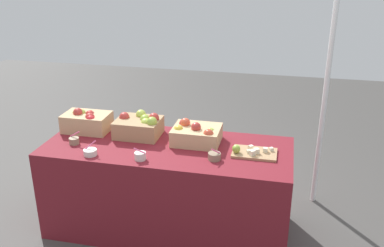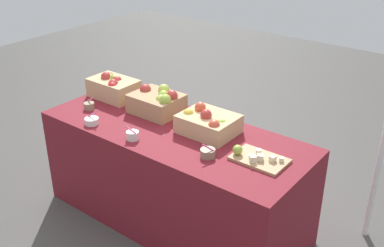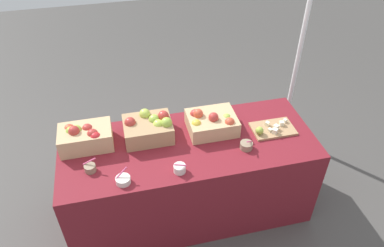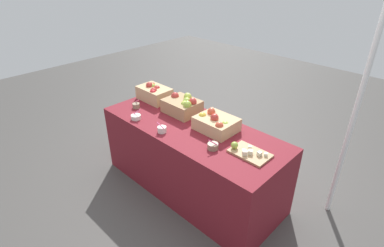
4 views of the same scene
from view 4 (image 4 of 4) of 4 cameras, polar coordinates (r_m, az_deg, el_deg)
The scene contains 11 objects.
ground_plane at distance 3.32m, azimuth -0.03°, elevation -11.72°, with size 10.00×10.00×0.00m, color #474442.
table at distance 3.10m, azimuth -0.03°, elevation -6.52°, with size 1.90×0.76×0.74m, color maroon.
apple_crate_left at distance 3.44m, azimuth -7.16°, elevation 5.79°, with size 0.38×0.24×0.20m.
apple_crate_middle at distance 3.12m, azimuth -1.77°, elevation 3.43°, with size 0.35×0.28×0.19m.
apple_crate_right at distance 2.82m, azimuth 4.51°, elevation 0.11°, with size 0.37×0.30×0.18m.
cutting_board_front at distance 2.54m, azimuth 10.49°, elevation -5.30°, with size 0.32×0.21×0.08m.
sample_bowl_near at distance 2.80m, azimuth -5.68°, elevation -1.10°, with size 0.09×0.08×0.10m.
sample_bowl_mid at distance 2.56m, azimuth 3.94°, elevation -4.27°, with size 0.09×0.09×0.10m.
sample_bowl_far at distance 3.07m, azimuth -10.49°, elevation 1.23°, with size 0.10×0.10×0.11m.
sample_bowl_extra at distance 3.30m, azimuth -10.46°, elevation 3.36°, with size 0.09×0.08×0.11m.
tent_pole at distance 2.82m, azimuth 28.09°, elevation 0.76°, with size 0.04×0.04×1.99m, color white.
Camera 4 is at (1.76, -1.81, 2.17)m, focal length 28.34 mm.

